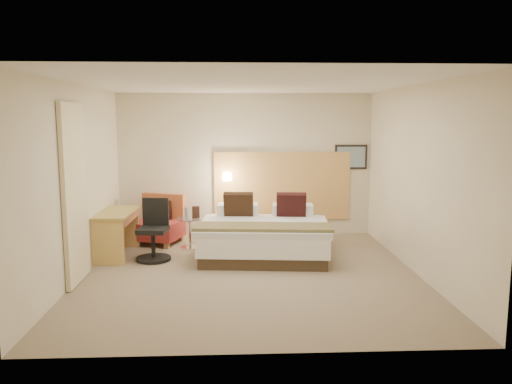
{
  "coord_description": "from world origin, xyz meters",
  "views": [
    {
      "loc": [
        -0.23,
        -6.96,
        2.2
      ],
      "look_at": [
        0.11,
        0.48,
        1.12
      ],
      "focal_mm": 35.0,
      "sensor_mm": 36.0,
      "label": 1
    }
  ],
  "objects_px": {
    "desk": "(118,221)",
    "bed": "(264,235)",
    "lounge_chair": "(158,224)",
    "desk_chair": "(154,235)",
    "side_table": "(190,231)"
  },
  "relations": [
    {
      "from": "lounge_chair",
      "to": "bed",
      "type": "bearing_deg",
      "value": -24.62
    },
    {
      "from": "desk_chair",
      "to": "desk",
      "type": "bearing_deg",
      "value": 157.54
    },
    {
      "from": "bed",
      "to": "desk",
      "type": "height_order",
      "value": "bed"
    },
    {
      "from": "desk",
      "to": "side_table",
      "type": "bearing_deg",
      "value": 21.45
    },
    {
      "from": "lounge_chair",
      "to": "desk_chair",
      "type": "distance_m",
      "value": 1.12
    },
    {
      "from": "bed",
      "to": "desk_chair",
      "type": "distance_m",
      "value": 1.79
    },
    {
      "from": "desk_chair",
      "to": "lounge_chair",
      "type": "bearing_deg",
      "value": 94.76
    },
    {
      "from": "lounge_chair",
      "to": "side_table",
      "type": "distance_m",
      "value": 0.74
    },
    {
      "from": "desk",
      "to": "desk_chair",
      "type": "distance_m",
      "value": 0.69
    },
    {
      "from": "lounge_chair",
      "to": "desk_chair",
      "type": "height_order",
      "value": "desk_chair"
    },
    {
      "from": "desk",
      "to": "bed",
      "type": "bearing_deg",
      "value": 0.24
    },
    {
      "from": "bed",
      "to": "desk_chair",
      "type": "bearing_deg",
      "value": -171.48
    },
    {
      "from": "lounge_chair",
      "to": "desk_chair",
      "type": "relative_size",
      "value": 1.04
    },
    {
      "from": "desk",
      "to": "desk_chair",
      "type": "height_order",
      "value": "desk_chair"
    },
    {
      "from": "side_table",
      "to": "desk_chair",
      "type": "xyz_separation_m",
      "value": [
        -0.51,
        -0.7,
        0.1
      ]
    }
  ]
}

